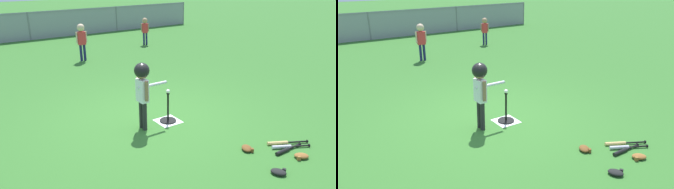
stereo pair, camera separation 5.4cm
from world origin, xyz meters
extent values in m
plane|color=#336B28|center=(0.00, 0.00, 0.00)|extent=(60.00, 60.00, 0.00)
cube|color=white|center=(0.18, -0.31, 0.00)|extent=(0.44, 0.44, 0.01)
cylinder|color=black|center=(0.18, -0.31, 0.01)|extent=(0.32, 0.32, 0.03)
cylinder|color=black|center=(0.18, -0.31, 0.30)|extent=(0.04, 0.04, 0.55)
cylinder|color=black|center=(0.18, -0.31, 0.57)|extent=(0.06, 0.06, 0.02)
sphere|color=white|center=(0.18, -0.31, 0.61)|extent=(0.07, 0.07, 0.07)
cylinder|color=#262626|center=(-0.38, -0.25, 0.27)|extent=(0.08, 0.08, 0.53)
cylinder|color=#262626|center=(-0.38, -0.37, 0.27)|extent=(0.08, 0.08, 0.53)
cube|color=white|center=(-0.38, -0.31, 0.74)|extent=(0.14, 0.24, 0.42)
cylinder|color=#8C6647|center=(-0.38, -0.16, 0.77)|extent=(0.06, 0.06, 0.36)
cylinder|color=#8C6647|center=(-0.38, -0.46, 0.77)|extent=(0.06, 0.06, 0.36)
sphere|color=#8C6647|center=(-0.38, -0.31, 1.08)|extent=(0.24, 0.24, 0.24)
sphere|color=black|center=(-0.38, -0.31, 1.11)|extent=(0.27, 0.27, 0.27)
cylinder|color=silver|center=(-0.17, -0.31, 0.81)|extent=(0.60, 0.06, 0.06)
cylinder|color=#191E4C|center=(0.60, 5.02, 0.26)|extent=(0.08, 0.08, 0.53)
cylinder|color=#191E4C|center=(0.49, 5.02, 0.26)|extent=(0.08, 0.08, 0.53)
cube|color=red|center=(0.55, 5.02, 0.73)|extent=(0.24, 0.16, 0.41)
cylinder|color=beige|center=(0.69, 5.01, 0.76)|extent=(0.06, 0.06, 0.35)
cylinder|color=beige|center=(0.40, 5.03, 0.76)|extent=(0.06, 0.06, 0.35)
sphere|color=beige|center=(0.55, 5.02, 1.06)|extent=(0.23, 0.23, 0.23)
cylinder|color=#191E4C|center=(3.52, 6.00, 0.23)|extent=(0.07, 0.07, 0.46)
cylinder|color=#191E4C|center=(3.43, 6.05, 0.23)|extent=(0.07, 0.07, 0.46)
cube|color=red|center=(3.47, 6.03, 0.64)|extent=(0.24, 0.20, 0.36)
cylinder|color=tan|center=(3.59, 5.97, 0.67)|extent=(0.05, 0.05, 0.31)
cylinder|color=tan|center=(3.36, 6.09, 0.67)|extent=(0.05, 0.05, 0.31)
sphere|color=tan|center=(3.47, 6.03, 0.93)|extent=(0.21, 0.21, 0.21)
cylinder|color=silver|center=(1.10, -2.23, 0.03)|extent=(0.31, 0.20, 0.06)
cylinder|color=black|center=(1.38, -2.38, 0.03)|extent=(0.29, 0.18, 0.03)
cylinder|color=black|center=(1.52, -2.45, 0.03)|extent=(0.04, 0.05, 0.05)
cylinder|color=#DBB266|center=(1.16, -2.11, 0.03)|extent=(0.34, 0.22, 0.06)
cylinder|color=black|center=(1.46, -2.27, 0.03)|extent=(0.32, 0.19, 0.03)
cylinder|color=black|center=(1.62, -2.35, 0.03)|extent=(0.04, 0.05, 0.05)
cylinder|color=black|center=(0.99, -2.33, 0.03)|extent=(0.29, 0.07, 0.06)
cylinder|color=black|center=(1.28, -2.34, 0.03)|extent=(0.29, 0.03, 0.03)
cylinder|color=black|center=(1.42, -2.34, 0.03)|extent=(0.02, 0.05, 0.05)
ellipsoid|color=brown|center=(1.12, -2.59, 0.04)|extent=(0.27, 0.26, 0.07)
cube|color=brown|center=(1.02, -2.61, 0.04)|extent=(0.06, 0.06, 0.06)
ellipsoid|color=brown|center=(0.60, -1.94, 0.04)|extent=(0.25, 0.27, 0.07)
cube|color=brown|center=(0.62, -2.03, 0.04)|extent=(0.06, 0.06, 0.06)
ellipsoid|color=black|center=(0.46, -2.67, 0.04)|extent=(0.25, 0.27, 0.07)
cube|color=black|center=(0.55, -2.69, 0.04)|extent=(0.06, 0.06, 0.06)
cylinder|color=slate|center=(0.00, 9.54, 0.57)|extent=(0.06, 0.06, 1.15)
cylinder|color=slate|center=(4.00, 9.54, 0.57)|extent=(0.06, 0.06, 1.15)
cylinder|color=slate|center=(8.00, 9.54, 0.57)|extent=(0.06, 0.06, 1.15)
cube|color=gray|center=(0.00, 9.54, 1.09)|extent=(16.00, 0.03, 0.03)
cube|color=gray|center=(0.00, 9.54, 0.57)|extent=(16.00, 0.01, 1.15)
camera|label=1|loc=(-3.13, -5.09, 2.72)|focal=35.49mm
camera|label=2|loc=(-3.09, -5.12, 2.72)|focal=35.49mm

